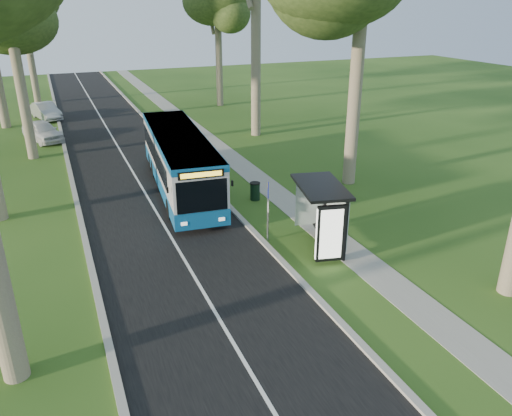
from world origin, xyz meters
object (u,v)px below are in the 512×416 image
(car_silver, at_px, (46,111))
(bus_shelter, at_px, (329,207))
(bus_stop_sign, at_px, (268,204))
(car_white, at_px, (42,131))
(bus, at_px, (180,162))
(litter_bin, at_px, (255,191))

(car_silver, bearing_deg, bus_shelter, -87.85)
(bus_stop_sign, distance_m, car_white, 22.95)
(bus, xyz_separation_m, litter_bin, (3.18, -2.79, -1.15))
(litter_bin, height_order, car_silver, car_silver)
(bus, distance_m, litter_bin, 4.38)
(car_silver, bearing_deg, bus_stop_sign, -90.10)
(bus, relative_size, bus_stop_sign, 4.41)
(bus_shelter, distance_m, car_silver, 32.36)
(litter_bin, bearing_deg, bus, 138.79)
(bus, height_order, bus_stop_sign, bus)
(bus_stop_sign, xyz_separation_m, bus_shelter, (1.84, -1.84, 0.26))
(bus_stop_sign, xyz_separation_m, car_silver, (-8.17, 28.90, -0.98))
(bus_stop_sign, height_order, car_silver, bus_stop_sign)
(bus, bearing_deg, car_white, 120.92)
(bus, distance_m, car_white, 15.47)
(car_white, bearing_deg, bus, -85.48)
(car_white, height_order, car_silver, car_white)
(bus, height_order, bus_shelter, bus)
(bus_stop_sign, height_order, litter_bin, bus_stop_sign)
(bus, relative_size, bus_shelter, 3.42)
(car_white, bearing_deg, bus_shelter, -86.90)
(bus_shelter, bearing_deg, bus, 124.65)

